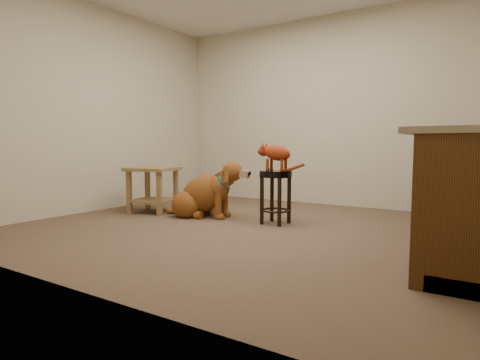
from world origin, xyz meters
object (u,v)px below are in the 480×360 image
Objects in this scene: padded_stool at (276,186)px; wood_stool at (458,188)px; side_table at (153,183)px; golden_retriever at (205,195)px; tabby_kitten at (275,154)px.

wood_stool is (1.65, 0.63, 0.02)m from padded_stool.
side_table is (-3.29, -0.79, -0.05)m from wood_stool.
golden_retriever is 2.08× the size of tabby_kitten.
golden_retriever reaches higher than side_table.
padded_stool is 1.08× the size of tabby_kitten.
side_table is 1.25× the size of tabby_kitten.
wood_stool is at bearing 5.21° from golden_retriever.
side_table is at bearing -174.41° from padded_stool.
tabby_kitten is (1.62, 0.16, 0.37)m from side_table.
golden_retriever is (-0.89, -0.08, -0.14)m from padded_stool.
tabby_kitten is (0.88, 0.08, 0.48)m from golden_retriever.
tabby_kitten reaches higher than wood_stool.
tabby_kitten is at bearing -5.22° from golden_retriever.
wood_stool is 1.81m from tabby_kitten.
wood_stool is at bearing 22.73° from tabby_kitten.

